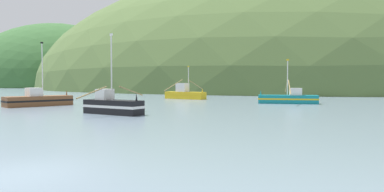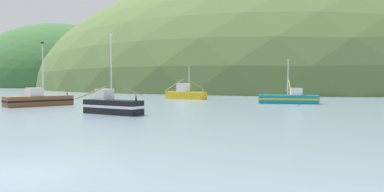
{
  "view_description": "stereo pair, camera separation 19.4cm",
  "coord_description": "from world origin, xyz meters",
  "px_view_note": "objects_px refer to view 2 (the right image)",
  "views": [
    {
      "loc": [
        8.73,
        -9.38,
        3.1
      ],
      "look_at": [
        -2.27,
        27.98,
        1.4
      ],
      "focal_mm": 32.49,
      "sensor_mm": 36.0,
      "label": 1
    },
    {
      "loc": [
        8.92,
        -9.32,
        3.1
      ],
      "look_at": [
        -2.27,
        27.98,
        1.4
      ],
      "focal_mm": 32.49,
      "sensor_mm": 36.0,
      "label": 2
    }
  ],
  "objects_px": {
    "fishing_boat_yellow": "(185,94)",
    "fishing_boat_brown": "(39,100)",
    "fishing_boat_black": "(112,105)",
    "fishing_boat_teal": "(289,98)"
  },
  "relations": [
    {
      "from": "fishing_boat_brown",
      "to": "fishing_boat_teal",
      "type": "bearing_deg",
      "value": -36.07
    },
    {
      "from": "fishing_boat_teal",
      "to": "fishing_boat_yellow",
      "type": "bearing_deg",
      "value": -28.74
    },
    {
      "from": "fishing_boat_brown",
      "to": "fishing_boat_black",
      "type": "bearing_deg",
      "value": -86.26
    },
    {
      "from": "fishing_boat_yellow",
      "to": "fishing_boat_teal",
      "type": "bearing_deg",
      "value": -8.79
    },
    {
      "from": "fishing_boat_yellow",
      "to": "fishing_boat_black",
      "type": "distance_m",
      "value": 27.96
    },
    {
      "from": "fishing_boat_brown",
      "to": "fishing_boat_black",
      "type": "xyz_separation_m",
      "value": [
        14.09,
        -6.83,
        0.06
      ]
    },
    {
      "from": "fishing_boat_teal",
      "to": "fishing_boat_yellow",
      "type": "height_order",
      "value": "fishing_boat_teal"
    },
    {
      "from": "fishing_boat_black",
      "to": "fishing_boat_yellow",
      "type": "bearing_deg",
      "value": 108.63
    },
    {
      "from": "fishing_boat_yellow",
      "to": "fishing_boat_brown",
      "type": "height_order",
      "value": "fishing_boat_brown"
    },
    {
      "from": "fishing_boat_brown",
      "to": "fishing_boat_black",
      "type": "height_order",
      "value": "fishing_boat_brown"
    }
  ]
}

